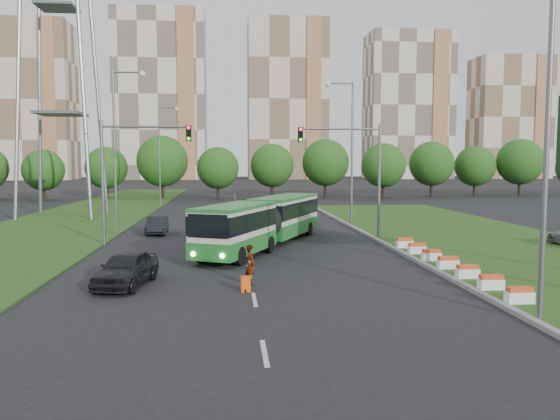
{
  "coord_description": "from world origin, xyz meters",
  "views": [
    {
      "loc": [
        -3.97,
        -26.85,
        5.33
      ],
      "look_at": [
        -1.03,
        4.24,
        2.6
      ],
      "focal_mm": 35.0,
      "sensor_mm": 36.0,
      "label": 1
    }
  ],
  "objects": [
    {
      "name": "apartment_tower_west",
      "position": [
        -65.0,
        150.0,
        24.0
      ],
      "size": [
        26.0,
        15.0,
        48.0
      ],
      "primitive_type": "cube",
      "color": "beige",
      "rests_on": "ground"
    },
    {
      "name": "shopping_trolley",
      "position": [
        -3.31,
        -4.68,
        0.32
      ],
      "size": [
        0.38,
        0.4,
        0.64
      ],
      "rotation": [
        0.0,
        0.0,
        0.14
      ],
      "color": "#FF510D",
      "rests_on": "ground"
    },
    {
      "name": "midrise_east",
      "position": [
        90.0,
        150.0,
        20.0
      ],
      "size": [
        24.0,
        14.0,
        40.0
      ],
      "primitive_type": "cube",
      "color": "beige",
      "rests_on": "ground"
    },
    {
      "name": "street_lamps",
      "position": [
        -3.0,
        10.0,
        6.0
      ],
      "size": [
        36.0,
        60.0,
        12.0
      ],
      "primitive_type": null,
      "color": "slate",
      "rests_on": "ground"
    },
    {
      "name": "apartment_tower_ceast",
      "position": [
        15.0,
        150.0,
        25.0
      ],
      "size": [
        25.0,
        15.0,
        50.0
      ],
      "primitive_type": "cube",
      "color": "beige",
      "rests_on": "ground"
    },
    {
      "name": "tree_line",
      "position": [
        10.0,
        55.0,
        4.5
      ],
      "size": [
        120.0,
        8.0,
        9.0
      ],
      "primitive_type": null,
      "color": "#215215",
      "rests_on": "ground"
    },
    {
      "name": "apartment_tower_cwest",
      "position": [
        -25.0,
        150.0,
        26.0
      ],
      "size": [
        28.0,
        15.0,
        52.0
      ],
      "primitive_type": "cube",
      "color": "beige",
      "rests_on": "ground"
    },
    {
      "name": "articulated_bus",
      "position": [
        -1.99,
        7.5,
        1.59
      ],
      "size": [
        2.46,
        15.8,
        2.6
      ],
      "rotation": [
        0.0,
        0.0,
        -0.44
      ],
      "color": "beige",
      "rests_on": "ground"
    },
    {
      "name": "car_left_near",
      "position": [
        -8.4,
        -3.07,
        0.76
      ],
      "size": [
        2.57,
        4.73,
        1.52
      ],
      "primitive_type": "imported",
      "rotation": [
        0.0,
        0.0,
        -0.18
      ],
      "color": "black",
      "rests_on": "ground"
    },
    {
      "name": "traffic_mast_median",
      "position": [
        4.78,
        10.0,
        5.35
      ],
      "size": [
        5.76,
        0.32,
        8.0
      ],
      "color": "slate",
      "rests_on": "ground"
    },
    {
      "name": "flower_planters",
      "position": [
        6.7,
        -1.4,
        0.45
      ],
      "size": [
        1.1,
        13.7,
        0.6
      ],
      "primitive_type": null,
      "color": "white",
      "rests_on": "grass_median"
    },
    {
      "name": "grass_median",
      "position": [
        13.0,
        8.0,
        0.07
      ],
      "size": [
        14.0,
        60.0,
        0.15
      ],
      "primitive_type": "cube",
      "color": "#234814",
      "rests_on": "ground"
    },
    {
      "name": "traffic_mast_left",
      "position": [
        -10.38,
        9.0,
        5.35
      ],
      "size": [
        5.76,
        0.32,
        8.0
      ],
      "color": "slate",
      "rests_on": "ground"
    },
    {
      "name": "left_verge",
      "position": [
        -18.0,
        25.0,
        0.05
      ],
      "size": [
        12.0,
        110.0,
        0.1
      ],
      "primitive_type": "cube",
      "color": "#234814",
      "rests_on": "ground"
    },
    {
      "name": "pedestrian",
      "position": [
        -3.04,
        -3.43,
        0.88
      ],
      "size": [
        0.56,
        0.73,
        1.77
      ],
      "primitive_type": "imported",
      "rotation": [
        0.0,
        0.0,
        1.81
      ],
      "color": "gray",
      "rests_on": "ground"
    },
    {
      "name": "ground",
      "position": [
        0.0,
        0.0,
        0.0
      ],
      "size": [
        360.0,
        360.0,
        0.0
      ],
      "primitive_type": "plane",
      "color": "black",
      "rests_on": "ground"
    },
    {
      "name": "car_left_far",
      "position": [
        -9.32,
        14.35,
        0.65
      ],
      "size": [
        1.46,
        3.99,
        1.3
      ],
      "primitive_type": "imported",
      "rotation": [
        0.0,
        0.0,
        0.02
      ],
      "color": "black",
      "rests_on": "ground"
    },
    {
      "name": "lane_markings",
      "position": [
        -3.0,
        20.0,
        0.0
      ],
      "size": [
        0.2,
        100.0,
        0.01
      ],
      "primitive_type": null,
      "color": "#B4B3AD",
      "rests_on": "ground"
    },
    {
      "name": "apartment_tower_east",
      "position": [
        55.0,
        150.0,
        23.5
      ],
      "size": [
        27.0,
        15.0,
        47.0
      ],
      "primitive_type": "cube",
      "color": "beige",
      "rests_on": "ground"
    },
    {
      "name": "median_kerb",
      "position": [
        6.05,
        8.0,
        0.09
      ],
      "size": [
        0.3,
        60.0,
        0.18
      ],
      "primitive_type": "cube",
      "color": "gray",
      "rests_on": "ground"
    }
  ]
}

